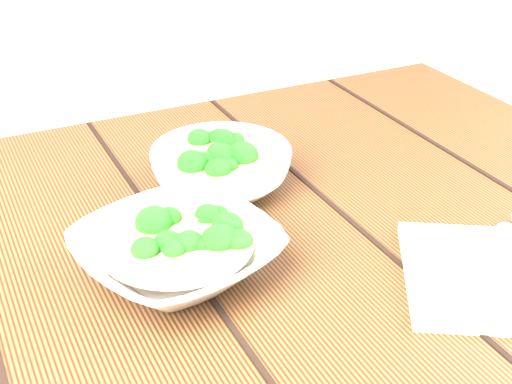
# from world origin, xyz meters

# --- Properties ---
(table) EXTENTS (1.20, 0.80, 0.75)m
(table) POSITION_xyz_m (0.00, 0.00, 0.63)
(table) COLOR #382310
(table) RESTS_ON ground
(soup_bowl_front) EXTENTS (0.24, 0.24, 0.06)m
(soup_bowl_front) POSITION_xyz_m (-0.03, -0.02, 0.78)
(soup_bowl_front) COLOR silver
(soup_bowl_front) RESTS_ON table
(soup_bowl_back) EXTENTS (0.21, 0.21, 0.06)m
(soup_bowl_back) POSITION_xyz_m (0.08, 0.12, 0.78)
(soup_bowl_back) COLOR silver
(soup_bowl_back) RESTS_ON table
(trivet) EXTENTS (0.15, 0.15, 0.03)m
(trivet) POSITION_xyz_m (-0.02, 0.05, 0.76)
(trivet) COLOR black
(trivet) RESTS_ON table
(napkin) EXTENTS (0.27, 0.26, 0.01)m
(napkin) POSITION_xyz_m (0.26, -0.18, 0.76)
(napkin) COLOR beige
(napkin) RESTS_ON table
(spoon_left) EXTENTS (0.13, 0.14, 0.01)m
(spoon_left) POSITION_xyz_m (0.28, -0.15, 0.76)
(spoon_left) COLOR #B0AC9B
(spoon_left) RESTS_ON napkin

